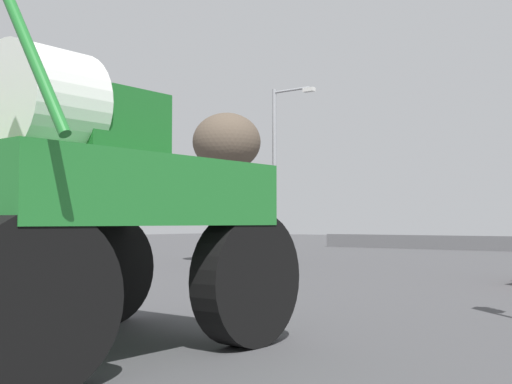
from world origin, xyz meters
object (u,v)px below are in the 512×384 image
(streetlight_far_left, at_px, (278,164))
(bare_tree_left, at_px, (227,143))
(traffic_signal_near_left, at_px, (112,196))
(oversize_sprayer, at_px, (77,204))

(streetlight_far_left, bearing_deg, bare_tree_left, -129.47)
(traffic_signal_near_left, xyz_separation_m, bare_tree_left, (-3.53, 9.11, 2.63))
(traffic_signal_near_left, height_order, streetlight_far_left, streetlight_far_left)
(bare_tree_left, bearing_deg, streetlight_far_left, 50.53)
(oversize_sprayer, distance_m, streetlight_far_left, 19.25)
(oversize_sprayer, relative_size, bare_tree_left, 0.83)
(traffic_signal_near_left, xyz_separation_m, streetlight_far_left, (-2.11, 10.84, 1.78))
(streetlight_far_left, relative_size, bare_tree_left, 1.18)
(bare_tree_left, bearing_deg, traffic_signal_near_left, -68.80)
(oversize_sprayer, height_order, traffic_signal_near_left, oversize_sprayer)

